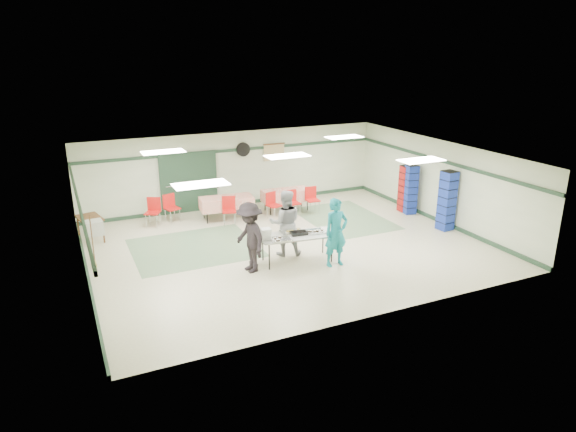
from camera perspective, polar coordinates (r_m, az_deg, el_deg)
name	(u,v)px	position (r m, az deg, el deg)	size (l,w,h in m)	color
floor	(287,246)	(15.02, -0.08, -3.36)	(11.00, 11.00, 0.00)	beige
ceiling	(287,155)	(14.24, -0.09, 6.78)	(11.00, 11.00, 0.00)	white
wall_back	(235,169)	(18.62, -5.88, 5.21)	(11.00, 11.00, 0.00)	beige
wall_front	(377,259)	(10.88, 9.86, -4.69)	(11.00, 11.00, 0.00)	beige
wall_left	(81,229)	(13.37, -22.06, -1.39)	(9.00, 9.00, 0.00)	beige
wall_right	(440,182)	(17.51, 16.55, 3.68)	(9.00, 9.00, 0.00)	beige
trim_back	(235,150)	(18.45, -5.92, 7.31)	(11.00, 0.06, 0.10)	#203C29
baseboard_back	(237,204)	(18.93, -5.73, 1.39)	(11.00, 0.06, 0.12)	#203C29
trim_left	(78,202)	(13.17, -22.29, 1.50)	(9.00, 0.06, 0.10)	#203C29
baseboard_left	(88,278)	(13.83, -21.30, -6.41)	(9.00, 0.06, 0.12)	#203C29
trim_right	(441,161)	(17.33, 16.68, 5.91)	(9.00, 0.06, 0.10)	#203C29
baseboard_right	(436,219)	(17.84, 16.10, -0.33)	(9.00, 0.06, 0.12)	#203C29
green_patch_a	(195,248)	(15.14, -10.34, -3.49)	(3.50, 3.00, 0.01)	#64815E
green_patch_b	(344,218)	(17.50, 6.22, -0.26)	(2.50, 3.50, 0.01)	#64815E
double_door_left	(175,184)	(18.07, -12.40, 3.49)	(0.90, 0.06, 2.10)	gray
double_door_right	(202,181)	(18.29, -9.50, 3.84)	(0.90, 0.06, 2.10)	gray
door_frame	(189,183)	(18.15, -10.94, 3.65)	(2.00, 0.03, 2.15)	#203C29
wall_fan	(243,149)	(18.52, -5.01, 7.37)	(0.50, 0.50, 0.10)	black
scroll_banner	(274,152)	(18.99, -1.56, 7.10)	(0.80, 0.02, 0.60)	tan
serving_table	(297,236)	(13.75, 1.03, -2.26)	(2.10, 1.06, 0.76)	#AFAFAA
sheet_tray_right	(315,232)	(13.92, 2.96, -1.78)	(0.55, 0.42, 0.02)	silver
sheet_tray_mid	(293,233)	(13.85, 0.55, -1.85)	(0.61, 0.46, 0.02)	silver
sheet_tray_left	(281,240)	(13.36, -0.82, -2.63)	(0.52, 0.40, 0.02)	silver
baking_pan	(299,233)	(13.75, 1.21, -1.90)	(0.45, 0.28, 0.08)	black
foam_box_stack	(266,234)	(13.39, -2.47, -1.99)	(0.26, 0.23, 0.29)	white
volunteer_teal	(336,232)	(13.49, 5.36, -1.83)	(0.67, 0.44, 1.84)	teal
volunteer_grey	(285,223)	(14.13, -0.31, -0.77)	(0.90, 0.70, 1.86)	#96979C
volunteer_dark	(250,237)	(13.11, -4.26, -2.40)	(1.20, 0.69, 1.85)	black
dining_table_a	(286,195)	(18.08, -0.20, 2.35)	(1.71, 0.83, 0.77)	red
dining_table_b	(227,203)	(17.32, -6.84, 1.49)	(1.81, 0.94, 0.77)	red
chair_a	(292,200)	(17.59, 0.49, 1.78)	(0.44, 0.44, 0.88)	red
chair_b	(273,202)	(17.29, -1.71, 1.52)	(0.53, 0.53, 0.90)	red
chair_c	(312,197)	(17.90, 2.65, 2.13)	(0.45, 0.45, 0.91)	red
chair_d	(229,207)	(16.78, -6.58, 0.95)	(0.54, 0.54, 0.93)	red
chair_loose_a	(171,205)	(17.35, -12.91, 1.19)	(0.54, 0.54, 0.93)	red
chair_loose_b	(153,209)	(17.05, -14.75, 0.77)	(0.60, 0.60, 0.95)	red
crate_stack_blue_a	(411,190)	(18.18, 13.46, 2.87)	(0.38, 0.38, 1.72)	#1A2A9D
crate_stack_red	(405,189)	(18.41, 12.89, 2.98)	(0.36, 0.36, 1.64)	maroon
crate_stack_blue_b	(447,201)	(16.82, 17.25, 1.63)	(0.42, 0.42, 1.91)	#1A2A9D
printer_table	(90,220)	(16.31, -21.18, -0.44)	(0.80, 1.06, 0.74)	brown
office_printer	(93,228)	(14.68, -20.82, -1.24)	(0.48, 0.42, 0.38)	#B0B0AB
broom	(92,240)	(14.42, -20.93, -2.46)	(0.03, 0.03, 1.41)	brown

